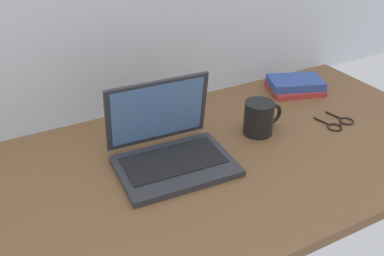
# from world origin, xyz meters

# --- Properties ---
(desk) EXTENTS (1.60, 0.76, 0.03)m
(desk) POSITION_xyz_m (0.00, 0.00, 0.01)
(desk) COLOR brown
(desk) RESTS_ON ground
(laptop) EXTENTS (0.32, 0.27, 0.22)m
(laptop) POSITION_xyz_m (-0.09, 0.05, 0.08)
(laptop) COLOR #2D2D33
(laptop) RESTS_ON desk
(coffee_mug) EXTENTS (0.13, 0.09, 0.10)m
(coffee_mug) POSITION_xyz_m (0.22, 0.06, 0.08)
(coffee_mug) COLOR black
(coffee_mug) RESTS_ON desk
(eyeglasses) EXTENTS (0.12, 0.12, 0.01)m
(eyeglasses) POSITION_xyz_m (0.48, -0.03, 0.03)
(eyeglasses) COLOR black
(eyeglasses) RESTS_ON desk
(book_stack) EXTENTS (0.22, 0.19, 0.05)m
(book_stack) POSITION_xyz_m (0.51, 0.24, 0.05)
(book_stack) COLOR #B23333
(book_stack) RESTS_ON desk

